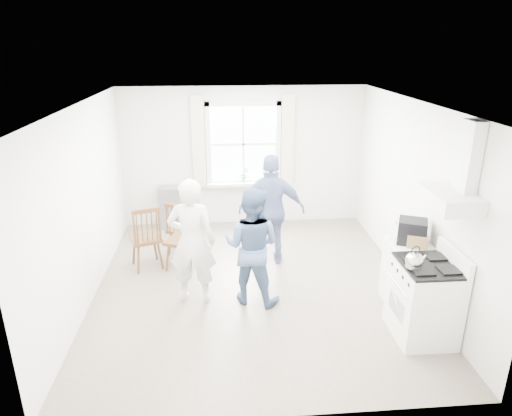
% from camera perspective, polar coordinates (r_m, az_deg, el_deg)
% --- Properties ---
extents(room_shell, '(4.62, 5.12, 2.64)m').
position_cam_1_polar(room_shell, '(6.21, -0.28, 0.87)').
color(room_shell, gray).
rests_on(room_shell, ground).
extents(window_assembly, '(1.88, 0.24, 1.70)m').
position_cam_1_polar(window_assembly, '(8.51, -1.58, 7.36)').
color(window_assembly, white).
rests_on(window_assembly, room_shell).
extents(range_hood, '(0.45, 0.76, 0.94)m').
position_cam_1_polar(range_hood, '(5.35, 23.66, 2.70)').
color(range_hood, silver).
rests_on(range_hood, room_shell).
extents(shelf_unit, '(0.40, 0.30, 0.80)m').
position_cam_1_polar(shelf_unit, '(8.74, -10.67, 0.09)').
color(shelf_unit, slate).
rests_on(shelf_unit, ground).
extents(gas_stove, '(0.68, 0.76, 1.12)m').
position_cam_1_polar(gas_stove, '(5.83, 20.27, -10.69)').
color(gas_stove, white).
rests_on(gas_stove, ground).
extents(kettle, '(0.20, 0.20, 0.28)m').
position_cam_1_polar(kettle, '(5.42, 19.18, -6.27)').
color(kettle, silver).
rests_on(kettle, gas_stove).
extents(low_cabinet, '(0.50, 0.55, 0.90)m').
position_cam_1_polar(low_cabinet, '(6.43, 18.28, -7.78)').
color(low_cabinet, silver).
rests_on(low_cabinet, ground).
extents(stereo_stack, '(0.45, 0.43, 0.31)m').
position_cam_1_polar(stereo_stack, '(6.18, 18.93, -2.78)').
color(stereo_stack, black).
rests_on(stereo_stack, low_cabinet).
extents(cardboard_box, '(0.29, 0.25, 0.16)m').
position_cam_1_polar(cardboard_box, '(6.12, 19.49, -3.88)').
color(cardboard_box, olive).
rests_on(cardboard_box, low_cabinet).
extents(windsor_chair_a, '(0.57, 0.56, 1.04)m').
position_cam_1_polar(windsor_chair_a, '(7.09, -13.53, -2.92)').
color(windsor_chair_a, '#492C17').
rests_on(windsor_chair_a, ground).
extents(windsor_chair_b, '(0.50, 0.50, 0.94)m').
position_cam_1_polar(windsor_chair_b, '(7.50, -9.68, -1.90)').
color(windsor_chair_b, '#492C17').
rests_on(windsor_chair_b, ground).
extents(windsor_chair_c, '(0.55, 0.55, 1.01)m').
position_cam_1_polar(windsor_chair_c, '(7.02, -8.69, -2.98)').
color(windsor_chair_c, '#492C17').
rests_on(windsor_chair_c, ground).
extents(person_left, '(0.72, 0.72, 1.74)m').
position_cam_1_polar(person_left, '(6.06, -8.03, -4.21)').
color(person_left, silver).
rests_on(person_left, ground).
extents(person_mid, '(1.03, 1.03, 1.62)m').
position_cam_1_polar(person_mid, '(6.03, -0.54, -4.76)').
color(person_mid, '#4A628A').
rests_on(person_mid, ground).
extents(person_right, '(1.14, 1.14, 1.76)m').
position_cam_1_polar(person_right, '(7.08, 1.97, -0.27)').
color(person_right, navy).
rests_on(person_right, ground).
extents(potted_plant, '(0.18, 0.18, 0.30)m').
position_cam_1_polar(potted_plant, '(8.54, -1.45, 4.19)').
color(potted_plant, '#377C39').
rests_on(potted_plant, window_assembly).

